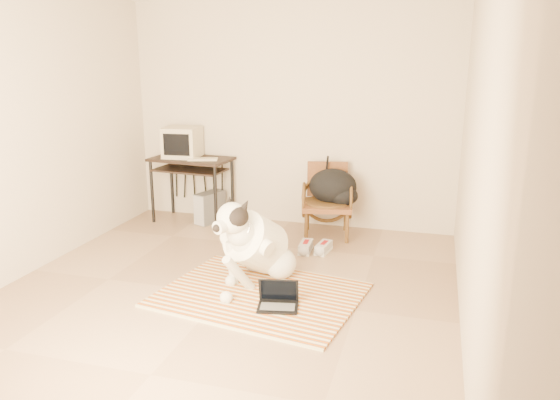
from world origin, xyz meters
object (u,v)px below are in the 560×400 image
at_px(dog, 256,245).
at_px(laptop, 278,300).
at_px(computer_desk, 191,167).
at_px(backpack, 335,188).
at_px(pc_tower, 210,207).
at_px(crt_monitor, 182,142).
at_px(rattan_chair, 327,200).

distance_m(dog, laptop, 0.68).
distance_m(computer_desk, backpack, 1.83).
relative_size(computer_desk, pc_tower, 2.28).
distance_m(crt_monitor, pc_tower, 0.88).
relative_size(pc_tower, rattan_chair, 0.54).
relative_size(dog, laptop, 3.25).
bearing_deg(backpack, crt_monitor, 177.37).
bearing_deg(backpack, laptop, -92.56).
bearing_deg(pc_tower, laptop, -54.34).
distance_m(laptop, rattan_chair, 2.05).
distance_m(laptop, crt_monitor, 2.96).
relative_size(dog, backpack, 2.10).
xyz_separation_m(laptop, backpack, (0.09, 2.02, 0.49)).
bearing_deg(laptop, pc_tower, 125.66).
xyz_separation_m(dog, laptop, (0.36, -0.50, -0.28)).
relative_size(crt_monitor, backpack, 0.77).
relative_size(dog, rattan_chair, 1.46).
bearing_deg(computer_desk, dog, -48.99).
height_order(pc_tower, backpack, backpack).
xyz_separation_m(laptop, pc_tower, (-1.51, 2.10, 0.12)).
distance_m(computer_desk, pc_tower, 0.56).
bearing_deg(backpack, computer_desk, 178.31).
relative_size(crt_monitor, pc_tower, 1.00).
distance_m(dog, crt_monitor, 2.29).
height_order(rattan_chair, backpack, rattan_chair).
bearing_deg(computer_desk, rattan_chair, -2.00).
height_order(dog, laptop, dog).
bearing_deg(crt_monitor, rattan_chair, -2.96).
bearing_deg(computer_desk, pc_tower, 5.28).
height_order(crt_monitor, rattan_chair, crt_monitor).
distance_m(laptop, computer_desk, 2.78).
bearing_deg(crt_monitor, pc_tower, -2.39).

